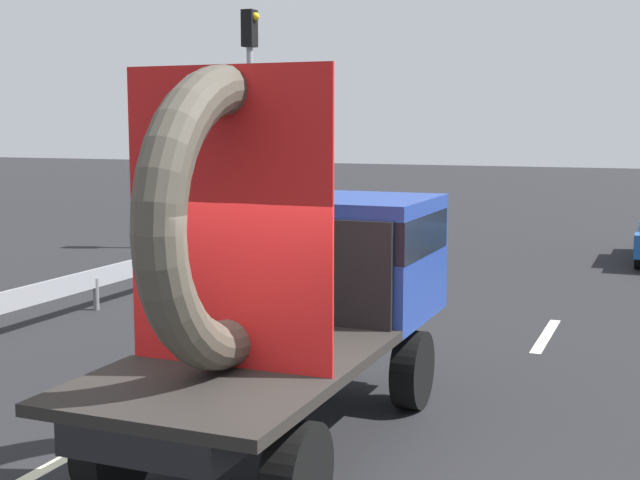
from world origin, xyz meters
TOP-DOWN VIEW (x-y plane):
  - flatbed_truck at (-0.16, 1.54)m, footprint 2.02×5.11m
  - traffic_light at (-6.62, 13.27)m, footprint 0.42×0.36m
  - guardrail at (-5.76, 7.63)m, footprint 0.10×16.22m
  - lane_dash_left_far at (-1.94, 6.52)m, footprint 0.16×2.73m
  - lane_dash_right_far at (1.63, 6.61)m, footprint 0.16×2.23m

SIDE VIEW (x-z plane):
  - lane_dash_left_far at x=-1.94m, z-range 0.00..0.01m
  - lane_dash_right_far at x=1.63m, z-range 0.00..0.01m
  - guardrail at x=-5.76m, z-range 0.18..0.89m
  - flatbed_truck at x=-0.16m, z-range -0.18..3.46m
  - traffic_light at x=-6.62m, z-range 0.89..6.85m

